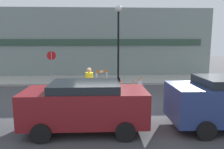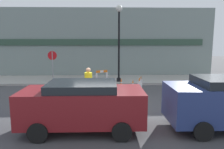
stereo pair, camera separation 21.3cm
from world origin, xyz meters
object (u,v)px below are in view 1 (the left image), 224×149
object	(u,v)px
stop_sign	(52,61)
person_worker	(89,85)
streetlamp_post	(118,33)
parked_car_1	(85,103)

from	to	relation	value
stop_sign	person_worker	world-z (taller)	stop_sign
streetlamp_post	person_worker	size ratio (longest dim) A/B	2.95
person_worker	parked_car_1	distance (m)	3.02
streetlamp_post	person_worker	world-z (taller)	streetlamp_post
streetlamp_post	parked_car_1	world-z (taller)	streetlamp_post
streetlamp_post	stop_sign	size ratio (longest dim) A/B	2.43
streetlamp_post	stop_sign	xyz separation A→B (m)	(-4.51, 0.07, -1.87)
streetlamp_post	parked_car_1	xyz separation A→B (m)	(-1.66, -7.83, -2.50)
stop_sign	person_worker	distance (m)	5.66
streetlamp_post	parked_car_1	bearing A→B (deg)	-101.99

